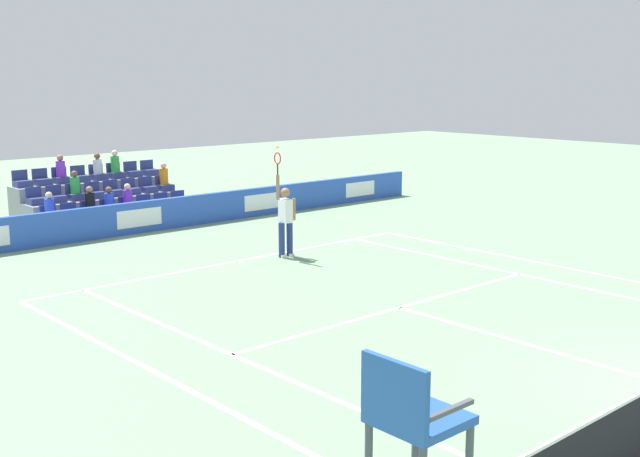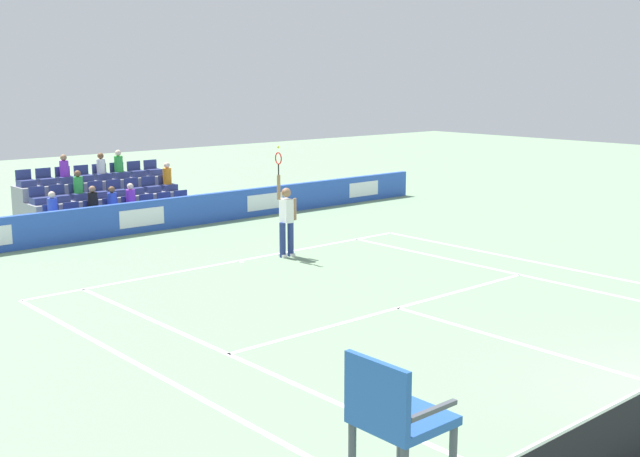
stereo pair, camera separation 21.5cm
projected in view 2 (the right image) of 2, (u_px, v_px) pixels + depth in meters
line_baseline at (238, 261)px, 20.10m from camera, size 10.97×0.10×0.01m
line_service at (398, 308)px, 16.04m from camera, size 8.23×0.10×0.01m
line_centre_service at (535, 348)px, 13.68m from camera, size 0.10×6.40×0.01m
line_singles_sideline_left at (244, 361)px, 13.04m from camera, size 0.10×11.89×0.01m
line_singles_sideline_right at (536, 278)px, 18.37m from camera, size 0.10×11.89×0.01m
line_doubles_sideline_left at (171, 382)px, 12.15m from camera, size 0.10×11.89×0.01m
line_doubles_sideline_right at (569, 269)px, 19.25m from camera, size 0.10×11.89×0.01m
line_centre_mark at (240, 262)px, 20.02m from camera, size 0.10×0.20×0.01m
sponsor_barrier at (140, 217)px, 23.66m from camera, size 22.76×0.22×0.93m
tennis_player at (286, 219)px, 20.39m from camera, size 0.52×0.39×2.85m
umpire_chair at (396, 447)px, 6.71m from camera, size 0.70×0.70×2.34m
stadium_stand at (104, 205)px, 25.34m from camera, size 4.96×2.85×2.18m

